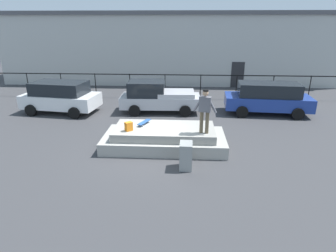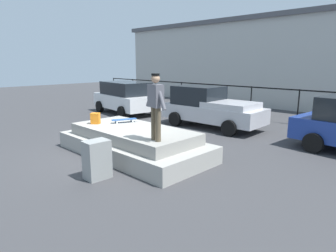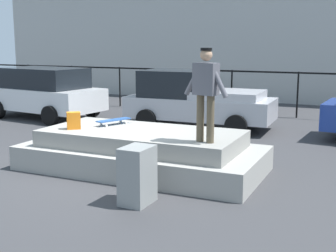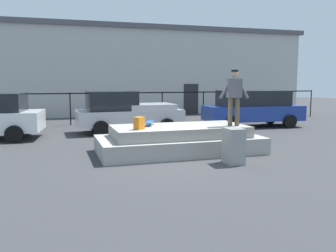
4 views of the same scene
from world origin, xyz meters
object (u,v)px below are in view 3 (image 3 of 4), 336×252
at_px(skateboarder, 206,88).
at_px(car_white_hatchback_near, 44,91).
at_px(skateboard, 114,120).
at_px(utility_box, 137,175).
at_px(backpack, 74,121).
at_px(car_silver_pickup_mid, 195,100).

distance_m(skateboarder, car_white_hatchback_near, 9.37).
bearing_deg(skateboard, car_white_hatchback_near, 141.93).
relative_size(car_white_hatchback_near, utility_box, 4.57).
bearing_deg(skateboard, backpack, -123.15).
bearing_deg(car_white_hatchback_near, skateboarder, -32.84).
bearing_deg(car_silver_pickup_mid, skateboard, -91.91).
height_order(car_white_hatchback_near, utility_box, car_white_hatchback_near).
distance_m(skateboard, backpack, 0.93).
distance_m(car_white_hatchback_near, car_silver_pickup_mid, 5.54).
distance_m(skateboarder, car_silver_pickup_mid, 5.99).
relative_size(backpack, utility_box, 0.37).
xyz_separation_m(skateboarder, car_silver_pickup_mid, (-2.31, 5.45, -0.95)).
bearing_deg(car_white_hatchback_near, car_silver_pickup_mid, 4.10).
relative_size(skateboarder, utility_box, 1.77).
xyz_separation_m(skateboarder, car_white_hatchback_near, (-7.83, 5.06, -0.90)).
bearing_deg(backpack, car_white_hatchback_near, -84.30).
bearing_deg(car_white_hatchback_near, utility_box, -41.88).
distance_m(skateboard, utility_box, 2.85).
height_order(backpack, utility_box, backpack).
bearing_deg(backpack, skateboard, -161.74).
height_order(skateboard, car_white_hatchback_near, car_white_hatchback_near).
relative_size(skateboard, utility_box, 0.87).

